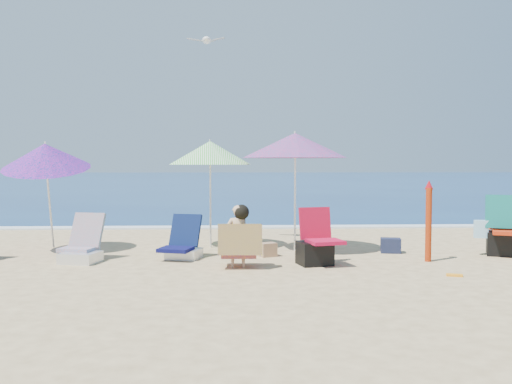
{
  "coord_description": "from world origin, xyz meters",
  "views": [
    {
      "loc": [
        -0.69,
        -8.41,
        1.59
      ],
      "look_at": [
        -0.3,
        1.0,
        1.1
      ],
      "focal_mm": 38.82,
      "sensor_mm": 36.0,
      "label": 1
    }
  ],
  "objects_px": {
    "furled_umbrella": "(429,217)",
    "seagull": "(207,40)",
    "chair_navy": "(183,247)",
    "umbrella_turquoise": "(295,145)",
    "umbrella_striped": "(210,153)",
    "camp_chair_left": "(316,248)",
    "person_center": "(239,237)",
    "chair_rainbow": "(82,249)",
    "umbrella_blue": "(46,156)",
    "camp_chair_right": "(503,234)"
  },
  "relations": [
    {
      "from": "umbrella_turquoise",
      "to": "chair_rainbow",
      "type": "distance_m",
      "value": 4.06
    },
    {
      "from": "umbrella_blue",
      "to": "chair_navy",
      "type": "height_order",
      "value": "umbrella_blue"
    },
    {
      "from": "chair_navy",
      "to": "person_center",
      "type": "bearing_deg",
      "value": -43.41
    },
    {
      "from": "chair_rainbow",
      "to": "person_center",
      "type": "distance_m",
      "value": 2.63
    },
    {
      "from": "umbrella_striped",
      "to": "seagull",
      "type": "relative_size",
      "value": 2.72
    },
    {
      "from": "camp_chair_left",
      "to": "camp_chair_right",
      "type": "bearing_deg",
      "value": 12.34
    },
    {
      "from": "umbrella_turquoise",
      "to": "camp_chair_left",
      "type": "xyz_separation_m",
      "value": [
        0.18,
        -1.37,
        -1.64
      ]
    },
    {
      "from": "umbrella_striped",
      "to": "chair_rainbow",
      "type": "relative_size",
      "value": 2.33
    },
    {
      "from": "umbrella_turquoise",
      "to": "umbrella_blue",
      "type": "xyz_separation_m",
      "value": [
        -4.44,
        0.06,
        -0.19
      ]
    },
    {
      "from": "furled_umbrella",
      "to": "chair_navy",
      "type": "height_order",
      "value": "furled_umbrella"
    },
    {
      "from": "furled_umbrella",
      "to": "camp_chair_left",
      "type": "xyz_separation_m",
      "value": [
        -1.86,
        -0.22,
        -0.46
      ]
    },
    {
      "from": "chair_rainbow",
      "to": "camp_chair_left",
      "type": "relative_size",
      "value": 0.98
    },
    {
      "from": "umbrella_blue",
      "to": "seagull",
      "type": "relative_size",
      "value": 2.8
    },
    {
      "from": "chair_navy",
      "to": "camp_chair_left",
      "type": "bearing_deg",
      "value": -17.25
    },
    {
      "from": "umbrella_turquoise",
      "to": "furled_umbrella",
      "type": "height_order",
      "value": "umbrella_turquoise"
    },
    {
      "from": "chair_rainbow",
      "to": "camp_chair_right",
      "type": "relative_size",
      "value": 0.83
    },
    {
      "from": "chair_navy",
      "to": "chair_rainbow",
      "type": "xyz_separation_m",
      "value": [
        -1.61,
        -0.22,
        0.01
      ]
    },
    {
      "from": "seagull",
      "to": "furled_umbrella",
      "type": "bearing_deg",
      "value": -30.87
    },
    {
      "from": "umbrella_striped",
      "to": "seagull",
      "type": "xyz_separation_m",
      "value": [
        -0.08,
        0.54,
        2.21
      ]
    },
    {
      "from": "chair_rainbow",
      "to": "camp_chair_left",
      "type": "bearing_deg",
      "value": -6.8
    },
    {
      "from": "furled_umbrella",
      "to": "chair_navy",
      "type": "distance_m",
      "value": 4.06
    },
    {
      "from": "umbrella_turquoise",
      "to": "camp_chair_right",
      "type": "height_order",
      "value": "umbrella_turquoise"
    },
    {
      "from": "umbrella_blue",
      "to": "seagull",
      "type": "bearing_deg",
      "value": 19.28
    },
    {
      "from": "camp_chair_left",
      "to": "seagull",
      "type": "height_order",
      "value": "seagull"
    },
    {
      "from": "chair_navy",
      "to": "furled_umbrella",
      "type": "bearing_deg",
      "value": -6.29
    },
    {
      "from": "chair_rainbow",
      "to": "person_center",
      "type": "relative_size",
      "value": 0.91
    },
    {
      "from": "umbrella_striped",
      "to": "camp_chair_right",
      "type": "xyz_separation_m",
      "value": [
        5.09,
        -1.14,
        -1.4
      ]
    },
    {
      "from": "chair_rainbow",
      "to": "umbrella_blue",
      "type": "bearing_deg",
      "value": 131.69
    },
    {
      "from": "furled_umbrella",
      "to": "camp_chair_right",
      "type": "bearing_deg",
      "value": 18.89
    },
    {
      "from": "umbrella_turquoise",
      "to": "umbrella_striped",
      "type": "bearing_deg",
      "value": 162.05
    },
    {
      "from": "umbrella_striped",
      "to": "chair_rainbow",
      "type": "distance_m",
      "value": 2.94
    },
    {
      "from": "umbrella_turquoise",
      "to": "camp_chair_right",
      "type": "xyz_separation_m",
      "value": [
        3.54,
        -0.64,
        -1.53
      ]
    },
    {
      "from": "umbrella_striped",
      "to": "person_center",
      "type": "xyz_separation_m",
      "value": [
        0.51,
        -2.08,
        -1.32
      ]
    },
    {
      "from": "umbrella_turquoise",
      "to": "camp_chair_left",
      "type": "height_order",
      "value": "umbrella_turquoise"
    },
    {
      "from": "furled_umbrella",
      "to": "seagull",
      "type": "bearing_deg",
      "value": 149.13
    },
    {
      "from": "umbrella_turquoise",
      "to": "seagull",
      "type": "xyz_separation_m",
      "value": [
        -1.62,
        1.04,
        2.08
      ]
    },
    {
      "from": "umbrella_blue",
      "to": "seagull",
      "type": "xyz_separation_m",
      "value": [
        2.82,
        0.99,
        2.27
      ]
    },
    {
      "from": "furled_umbrella",
      "to": "umbrella_turquoise",
      "type": "bearing_deg",
      "value": 150.64
    },
    {
      "from": "chair_navy",
      "to": "chair_rainbow",
      "type": "distance_m",
      "value": 1.62
    },
    {
      "from": "umbrella_blue",
      "to": "camp_chair_right",
      "type": "bearing_deg",
      "value": -4.98
    },
    {
      "from": "camp_chair_right",
      "to": "seagull",
      "type": "bearing_deg",
      "value": 161.99
    },
    {
      "from": "umbrella_striped",
      "to": "chair_rainbow",
      "type": "bearing_deg",
      "value": -144.81
    },
    {
      "from": "umbrella_turquoise",
      "to": "seagull",
      "type": "relative_size",
      "value": 2.89
    },
    {
      "from": "person_center",
      "to": "chair_rainbow",
      "type": "bearing_deg",
      "value": 165.43
    },
    {
      "from": "chair_rainbow",
      "to": "person_center",
      "type": "xyz_separation_m",
      "value": [
        2.53,
        -0.66,
        0.27
      ]
    },
    {
      "from": "chair_navy",
      "to": "seagull",
      "type": "xyz_separation_m",
      "value": [
        0.33,
        1.75,
        3.8
      ]
    },
    {
      "from": "umbrella_turquoise",
      "to": "seagull",
      "type": "height_order",
      "value": "seagull"
    },
    {
      "from": "umbrella_turquoise",
      "to": "person_center",
      "type": "height_order",
      "value": "umbrella_turquoise"
    },
    {
      "from": "umbrella_turquoise",
      "to": "umbrella_blue",
      "type": "distance_m",
      "value": 4.45
    },
    {
      "from": "camp_chair_right",
      "to": "person_center",
      "type": "relative_size",
      "value": 1.09
    }
  ]
}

